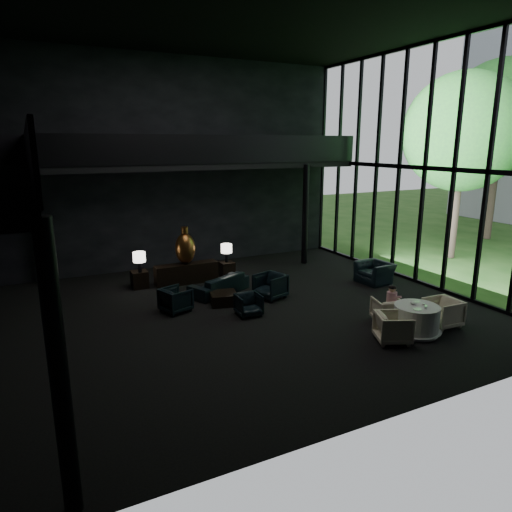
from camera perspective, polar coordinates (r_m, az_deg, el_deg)
name	(u,v)px	position (r m, az deg, el deg)	size (l,w,h in m)	color
floor	(238,313)	(13.39, -2.28, -7.13)	(14.00, 12.00, 0.02)	black
ceiling	(235,11)	(12.90, -2.66, 28.23)	(14.00, 12.00, 0.02)	black
wall_back	(173,165)	(18.16, -10.36, 11.15)	(14.00, 0.04, 8.00)	black
wall_front	(394,197)	(7.48, 16.83, 7.13)	(14.00, 0.04, 8.00)	black
curtain_wall	(425,168)	(16.62, 20.37, 10.29)	(0.20, 12.00, 8.00)	black
mezzanine_back	(206,165)	(17.53, -6.23, 11.20)	(12.00, 2.00, 0.25)	black
railing_left	(29,153)	(11.42, -26.56, 11.45)	(0.06, 12.00, 1.00)	black
railing_back	(216,149)	(16.58, -5.04, 13.15)	(12.00, 0.06, 1.00)	black
column_sw	(59,375)	(6.37, -23.39, -13.49)	(0.24, 0.24, 4.00)	black
column_nw	(36,228)	(17.34, -25.84, 3.21)	(0.24, 0.24, 4.00)	black
column_ne	(305,215)	(18.53, 6.16, 5.13)	(0.24, 0.24, 4.00)	black
tree_near	(463,132)	(20.96, 24.45, 13.89)	(4.80, 4.80, 7.65)	#382D23
tree_far	(502,118)	(26.16, 28.35, 14.91)	(5.60, 5.60, 8.80)	#382D23
console	(186,273)	(16.24, -8.69, -2.16)	(2.22, 0.50, 0.71)	black
bronze_urn	(185,248)	(16.05, -8.84, 0.99)	(0.70, 0.70, 1.30)	#B68328
side_table_left	(140,279)	(16.08, -14.35, -2.84)	(0.53, 0.53, 0.58)	black
table_lamp_left	(139,258)	(15.71, -14.39, -0.23)	(0.42, 0.42, 0.70)	black
side_table_right	(227,269)	(16.91, -3.64, -1.67)	(0.49, 0.49, 0.54)	black
table_lamp_right	(226,249)	(16.74, -3.71, 0.85)	(0.41, 0.41, 0.68)	black
sofa	(219,281)	(15.01, -4.64, -3.10)	(2.18, 0.64, 0.85)	black
lounge_armchair_west	(176,298)	(13.58, -10.01, -5.24)	(0.78, 0.73, 0.80)	black
lounge_armchair_east	(270,283)	(14.49, 1.80, -3.43)	(0.95, 0.89, 0.97)	black
lounge_armchair_south	(249,305)	(13.11, -0.92, -6.13)	(0.61, 0.57, 0.62)	black
window_armchair	(375,268)	(16.59, 14.63, -1.50)	(1.20, 0.78, 1.05)	black
coffee_table	(223,298)	(14.10, -4.09, -5.29)	(0.80, 0.80, 0.35)	black
dining_table	(416,321)	(12.62, 19.37, -7.70)	(1.30, 1.30, 0.75)	white
dining_chair_north	(387,309)	(13.17, 16.08, -6.43)	(0.68, 0.64, 0.70)	beige
dining_chair_east	(443,310)	(13.31, 22.31, -6.27)	(0.88, 0.82, 0.91)	beige
dining_chair_west	(393,325)	(11.89, 16.79, -8.31)	(0.84, 0.79, 0.86)	#C0B593
child	(392,296)	(13.09, 16.62, -4.76)	(0.28, 0.28, 0.60)	silver
plate_a	(417,309)	(12.21, 19.50, -6.29)	(0.21, 0.21, 0.01)	white
plate_b	(415,301)	(12.78, 19.27, -5.37)	(0.23, 0.23, 0.02)	white
saucer	(425,305)	(12.58, 20.32, -5.78)	(0.15, 0.15, 0.01)	white
coffee_cup	(424,304)	(12.57, 20.23, -5.62)	(0.08, 0.08, 0.06)	white
cereal_bowl	(413,303)	(12.53, 19.07, -5.59)	(0.15, 0.15, 0.08)	white
cream_pot	(426,307)	(12.32, 20.46, -6.05)	(0.06, 0.06, 0.08)	#99999E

